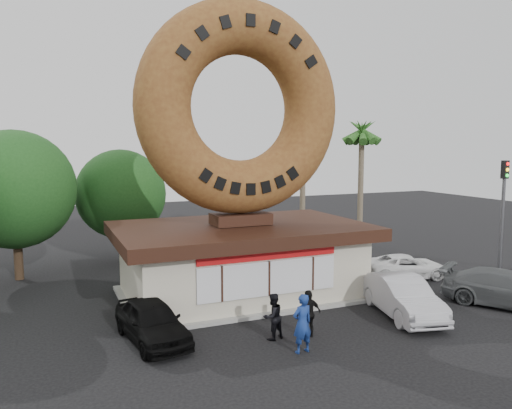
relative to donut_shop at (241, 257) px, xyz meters
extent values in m
plane|color=black|center=(0.00, -5.98, -1.77)|extent=(90.00, 90.00, 0.00)
cube|color=beige|center=(0.00, 0.02, -0.27)|extent=(10.00, 6.00, 3.00)
cube|color=#999993|center=(0.00, 0.02, -1.69)|extent=(10.60, 6.60, 0.15)
cube|color=#3F3F3F|center=(0.00, 0.02, 1.28)|extent=(10.00, 6.00, 0.10)
cube|color=black|center=(0.00, 0.02, 1.23)|extent=(11.20, 7.20, 0.55)
cube|color=silver|center=(0.00, -3.03, -0.22)|extent=(6.00, 0.12, 1.40)
cube|color=red|center=(0.00, -3.05, 0.78)|extent=(6.00, 0.10, 0.45)
cube|color=black|center=(0.00, 0.02, 1.78)|extent=(2.60, 1.40, 0.50)
torus|color=brown|center=(0.00, 0.02, 6.71)|extent=(9.36, 2.39, 9.36)
cylinder|color=#473321|center=(-9.50, 7.02, -0.12)|extent=(0.44, 0.44, 3.30)
sphere|color=#1B4619|center=(-9.50, 7.02, 2.88)|extent=(6.00, 6.00, 6.00)
cylinder|color=#473321|center=(-4.00, 9.02, -0.34)|extent=(0.44, 0.44, 2.86)
sphere|color=#1B4619|center=(-4.00, 9.02, 2.26)|extent=(5.20, 5.20, 5.20)
cylinder|color=#726651|center=(7.50, 8.02, 2.73)|extent=(0.36, 0.36, 9.00)
cylinder|color=#726651|center=(11.00, 6.52, 2.23)|extent=(0.36, 0.36, 8.00)
cylinder|color=#59595E|center=(-2.00, 10.02, 2.23)|extent=(0.18, 0.18, 8.00)
cylinder|color=#59595E|center=(-1.10, 10.02, 6.13)|extent=(1.80, 0.12, 0.12)
cube|color=#59595E|center=(-0.20, 10.02, 6.08)|extent=(0.45, 0.20, 0.12)
cylinder|color=#59595E|center=(14.00, -1.98, 1.23)|extent=(0.18, 0.18, 6.00)
cube|color=black|center=(14.00, -1.98, 3.83)|extent=(0.30, 0.28, 0.95)
sphere|color=red|center=(14.00, -2.13, 4.13)|extent=(0.18, 0.18, 0.18)
sphere|color=yellow|center=(14.00, -2.13, 3.83)|extent=(0.18, 0.18, 0.18)
sphere|color=green|center=(14.00, -2.13, 3.53)|extent=(0.18, 0.18, 0.18)
imported|color=navy|center=(-0.48, -6.75, -0.77)|extent=(0.79, 0.57, 2.00)
imported|color=black|center=(-0.89, -5.33, -0.94)|extent=(0.95, 0.83, 1.66)
imported|color=black|center=(0.38, -5.66, -0.90)|extent=(1.06, 0.55, 1.73)
imported|color=black|center=(-4.86, -3.84, -1.04)|extent=(2.30, 4.46, 1.45)
imported|color=#B1B1B6|center=(4.97, -5.13, -0.97)|extent=(2.74, 5.09, 1.59)
imported|color=#56595B|center=(9.84, -5.97, -1.00)|extent=(4.58, 5.59, 1.53)
imported|color=white|center=(9.09, -0.50, -1.17)|extent=(4.67, 3.20, 1.18)
camera|label=1|loc=(-8.13, -20.77, 5.08)|focal=35.00mm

